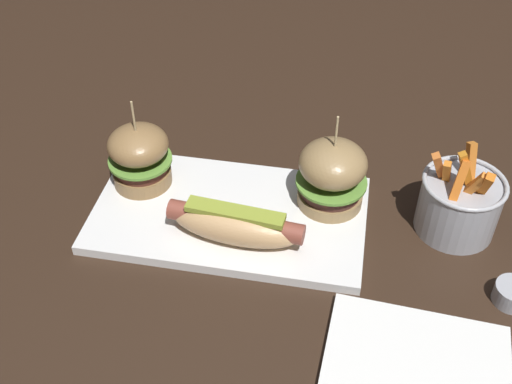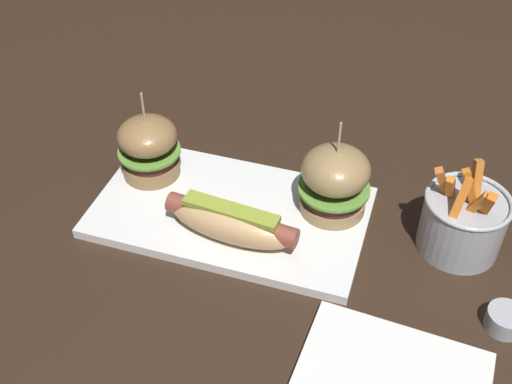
# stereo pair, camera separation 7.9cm
# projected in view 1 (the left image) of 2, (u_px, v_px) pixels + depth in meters

# --- Properties ---
(ground_plane) EXTENTS (3.00, 3.00, 0.00)m
(ground_plane) POSITION_uv_depth(u_px,v_px,m) (230.00, 218.00, 0.87)
(ground_plane) COLOR black
(platter_main) EXTENTS (0.37, 0.21, 0.01)m
(platter_main) POSITION_uv_depth(u_px,v_px,m) (230.00, 215.00, 0.86)
(platter_main) COLOR white
(platter_main) RESTS_ON ground
(hot_dog) EXTENTS (0.18, 0.07, 0.05)m
(hot_dog) POSITION_uv_depth(u_px,v_px,m) (235.00, 224.00, 0.80)
(hot_dog) COLOR tan
(hot_dog) RESTS_ON platter_main
(slider_left) EXTENTS (0.09, 0.09, 0.13)m
(slider_left) POSITION_uv_depth(u_px,v_px,m) (140.00, 156.00, 0.87)
(slider_left) COLOR olive
(slider_left) RESTS_ON platter_main
(slider_right) EXTENTS (0.10, 0.10, 0.14)m
(slider_right) POSITION_uv_depth(u_px,v_px,m) (332.00, 174.00, 0.84)
(slider_right) COLOR #98794D
(slider_right) RESTS_ON platter_main
(fries_bucket) EXTENTS (0.11, 0.11, 0.13)m
(fries_bucket) POSITION_uv_depth(u_px,v_px,m) (459.00, 203.00, 0.82)
(fries_bucket) COLOR #A8AAB2
(fries_bucket) RESTS_ON ground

